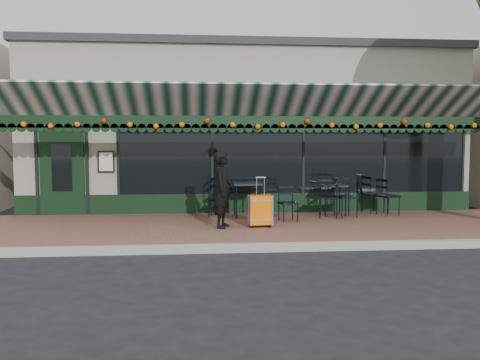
{
  "coord_description": "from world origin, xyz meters",
  "views": [
    {
      "loc": [
        -1.45,
        -9.19,
        2.04
      ],
      "look_at": [
        -0.49,
        1.6,
        1.19
      ],
      "focal_mm": 38.0,
      "sensor_mm": 36.0,
      "label": 1
    }
  ],
  "objects": [
    {
      "name": "ground",
      "position": [
        0.0,
        0.0,
        0.0
      ],
      "size": [
        80.0,
        80.0,
        0.0
      ],
      "primitive_type": "plane",
      "color": "black",
      "rests_on": "ground"
    },
    {
      "name": "suitcase",
      "position": [
        -0.03,
        1.69,
        0.52
      ],
      "size": [
        0.5,
        0.31,
        1.09
      ],
      "rotation": [
        0.0,
        0.0,
        0.09
      ],
      "color": "orange",
      "rests_on": "sidewalk"
    },
    {
      "name": "restaurant_building",
      "position": [
        0.0,
        7.84,
        2.27
      ],
      "size": [
        12.0,
        9.6,
        4.5
      ],
      "color": "gray",
      "rests_on": "ground"
    },
    {
      "name": "chair_a_extra",
      "position": [
        3.42,
        3.18,
        0.62
      ],
      "size": [
        0.61,
        0.61,
        0.94
      ],
      "primitive_type": null,
      "rotation": [
        0.0,
        0.0,
        1.94
      ],
      "color": "black",
      "rests_on": "sidewalk"
    },
    {
      "name": "sidewalk",
      "position": [
        0.0,
        2.0,
        0.07
      ],
      "size": [
        18.0,
        4.0,
        0.15
      ],
      "primitive_type": "cube",
      "color": "brown",
      "rests_on": "ground"
    },
    {
      "name": "chair_solo",
      "position": [
        -0.84,
        3.65,
        0.62
      ],
      "size": [
        0.6,
        0.6,
        0.95
      ],
      "primitive_type": null,
      "rotation": [
        0.0,
        0.0,
        1.24
      ],
      "color": "black",
      "rests_on": "sidewalk"
    },
    {
      "name": "chair_a_right",
      "position": [
        3.19,
        3.64,
        0.64
      ],
      "size": [
        0.6,
        0.6,
        0.98
      ],
      "primitive_type": null,
      "rotation": [
        0.0,
        0.0,
        1.82
      ],
      "color": "black",
      "rests_on": "sidewalk"
    },
    {
      "name": "chair_b_left",
      "position": [
        -0.94,
        3.26,
        0.53
      ],
      "size": [
        0.46,
        0.46,
        0.75
      ],
      "primitive_type": null,
      "rotation": [
        0.0,
        0.0,
        -1.85
      ],
      "color": "black",
      "rests_on": "sidewalk"
    },
    {
      "name": "chair_a_left",
      "position": [
        1.8,
        2.89,
        0.64
      ],
      "size": [
        0.61,
        0.61,
        0.97
      ],
      "primitive_type": null,
      "rotation": [
        0.0,
        0.0,
        -1.87
      ],
      "color": "black",
      "rests_on": "sidewalk"
    },
    {
      "name": "chair_b_right",
      "position": [
        0.33,
        3.48,
        0.53
      ],
      "size": [
        0.49,
        0.49,
        0.77
      ],
      "primitive_type": null,
      "rotation": [
        0.0,
        0.0,
        1.23
      ],
      "color": "black",
      "rests_on": "sidewalk"
    },
    {
      "name": "cafe_table_b",
      "position": [
        -0.17,
        3.19,
        0.91
      ],
      "size": [
        0.69,
        0.69,
        0.85
      ],
      "color": "black",
      "rests_on": "sidewalk"
    },
    {
      "name": "woman",
      "position": [
        -0.85,
        1.7,
        0.98
      ],
      "size": [
        0.56,
        0.69,
        1.65
      ],
      "primitive_type": "imported",
      "rotation": [
        0.0,
        0.0,
        1.26
      ],
      "color": "black",
      "rests_on": "sidewalk"
    },
    {
      "name": "cafe_table_a",
      "position": [
        2.04,
        3.38,
        0.84
      ],
      "size": [
        0.62,
        0.62,
        0.77
      ],
      "color": "black",
      "rests_on": "sidewalk"
    },
    {
      "name": "chair_b_front",
      "position": [
        0.72,
        2.43,
        0.57
      ],
      "size": [
        0.48,
        0.48,
        0.84
      ],
      "primitive_type": null,
      "rotation": [
        0.0,
        0.0,
        0.16
      ],
      "color": "black",
      "rests_on": "sidewalk"
    },
    {
      "name": "curb",
      "position": [
        0.0,
        -0.08,
        0.07
      ],
      "size": [
        18.0,
        0.16,
        0.15
      ],
      "primitive_type": "cube",
      "color": "#9E9E99",
      "rests_on": "ground"
    },
    {
      "name": "chair_a_front",
      "position": [
        2.24,
        2.92,
        0.64
      ],
      "size": [
        0.58,
        0.58,
        0.99
      ],
      "primitive_type": null,
      "rotation": [
        0.0,
        0.0,
        0.21
      ],
      "color": "black",
      "rests_on": "sidewalk"
    }
  ]
}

